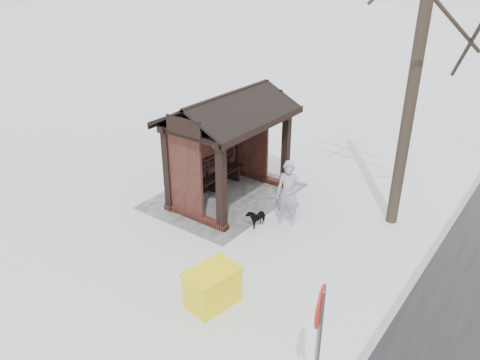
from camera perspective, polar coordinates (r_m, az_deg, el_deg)
name	(u,v)px	position (r m, az deg, el deg)	size (l,w,h in m)	color
ground	(230,198)	(13.49, -1.22, -2.18)	(120.00, 120.00, 0.00)	silver
kerb	(423,265)	(11.46, 21.45, -9.66)	(120.00, 0.15, 0.06)	gray
trampled_patch	(225,196)	(13.59, -1.88, -1.91)	(4.20, 3.20, 0.02)	#99999F
bus_shelter	(225,125)	(12.71, -1.88, 6.68)	(3.60, 2.40, 3.09)	#3D1A16
pedestrian	(288,194)	(11.87, 5.90, -1.66)	(0.64, 0.42, 1.76)	#988FA7
dog	(256,217)	(12.03, 1.99, -4.53)	(0.27, 0.59, 0.50)	black
grit_bin	(212,287)	(9.46, -3.39, -12.89)	(1.15, 0.88, 0.80)	yellow
road_sign	(319,327)	(6.79, 9.58, -17.28)	(0.59, 0.19, 2.38)	slate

